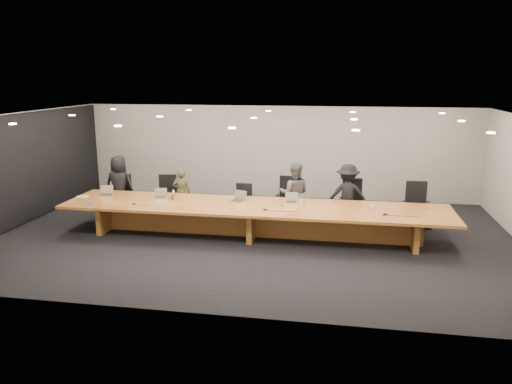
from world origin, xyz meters
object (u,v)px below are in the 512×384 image
(chair_left, at_px, (167,196))
(chair_far_right, at_px, (417,206))
(chair_far_left, at_px, (120,195))
(chair_right, at_px, (352,202))
(amber_mug, at_px, (173,198))
(laptop_d, at_px, (291,198))
(mic_right, at_px, (385,214))
(person_d, at_px, (347,195))
(mic_left, at_px, (134,203))
(chair_mid_left, at_px, (243,203))
(laptop_a, at_px, (106,190))
(paper_cup_near, at_px, (301,202))
(person_b, at_px, (182,193))
(mic_center, at_px, (265,209))
(water_bottle, at_px, (174,195))
(chair_mid_right, at_px, (287,200))
(person_a, at_px, (119,186))
(paper_cup_far, at_px, (373,207))
(person_c, at_px, (294,194))
(conference_table, at_px, (254,215))
(laptop_b, at_px, (160,193))
(av_box, at_px, (88,205))

(chair_left, xyz_separation_m, chair_far_right, (6.39, -0.07, 0.03))
(chair_far_left, height_order, chair_far_right, chair_far_right)
(chair_right, xyz_separation_m, amber_mug, (-4.31, -1.07, 0.20))
(laptop_d, distance_m, mic_right, 2.24)
(person_d, height_order, mic_left, person_d)
(chair_mid_left, relative_size, laptop_a, 3.19)
(laptop_d, bearing_deg, paper_cup_near, -17.42)
(person_b, height_order, mic_center, person_b)
(chair_far_left, bearing_deg, mic_left, -52.02)
(water_bottle, bearing_deg, laptop_d, 2.38)
(chair_mid_right, xyz_separation_m, laptop_a, (-4.48, -0.92, 0.27))
(person_a, height_order, paper_cup_far, person_a)
(chair_left, xyz_separation_m, mic_right, (5.53, -1.55, 0.20))
(person_c, height_order, mic_right, person_c)
(chair_mid_left, relative_size, person_a, 0.62)
(conference_table, bearing_deg, person_a, 162.55)
(chair_right, distance_m, paper_cup_near, 1.54)
(chair_far_left, relative_size, mic_left, 10.78)
(laptop_b, bearing_deg, amber_mug, -30.04)
(chair_left, bearing_deg, chair_right, -9.01)
(chair_right, relative_size, person_d, 0.76)
(amber_mug, relative_size, mic_center, 0.80)
(laptop_a, bearing_deg, person_c, -6.36)
(chair_far_left, distance_m, amber_mug, 2.08)
(chair_right, relative_size, amber_mug, 13.14)
(water_bottle, bearing_deg, chair_left, 119.17)
(person_a, relative_size, av_box, 7.87)
(amber_mug, relative_size, mic_left, 0.87)
(mic_left, relative_size, mic_right, 0.80)
(person_b, height_order, mic_right, person_b)
(laptop_a, xyz_separation_m, mic_center, (4.16, -0.69, -0.11))
(chair_left, height_order, chair_right, chair_right)
(laptop_b, bearing_deg, water_bottle, -18.81)
(chair_far_left, relative_size, person_d, 0.71)
(person_c, height_order, laptop_a, person_c)
(chair_far_left, relative_size, chair_mid_right, 0.93)
(amber_mug, distance_m, paper_cup_far, 4.77)
(av_box, distance_m, mic_center, 4.12)
(chair_far_right, distance_m, person_d, 1.68)
(laptop_a, relative_size, mic_left, 3.00)
(paper_cup_far, bearing_deg, person_c, 152.31)
(laptop_a, height_order, mic_center, laptop_a)
(chair_far_right, distance_m, mic_right, 1.72)
(amber_mug, distance_m, mic_center, 2.44)
(chair_mid_right, distance_m, paper_cup_near, 1.03)
(chair_left, distance_m, av_box, 2.29)
(mic_left, bearing_deg, water_bottle, 40.74)
(chair_far_right, height_order, person_b, person_b)
(person_b, xyz_separation_m, amber_mug, (0.12, -1.04, 0.13))
(laptop_d, bearing_deg, paper_cup_far, -6.57)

